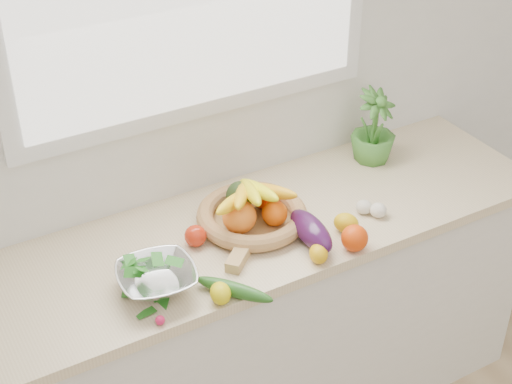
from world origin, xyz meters
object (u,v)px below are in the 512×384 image
colander_with_spinach (156,274)px  eggplant (311,231)px  apple (195,236)px  cucumber (234,289)px  fruit_basket (251,211)px  potted_herb (374,129)px

colander_with_spinach → eggplant: bearing=-3.0°
apple → eggplant: size_ratio=0.31×
cucumber → colander_with_spinach: colander_with_spinach is taller
apple → colander_with_spinach: (-0.20, -0.15, 0.03)m
eggplant → colander_with_spinach: 0.53m
cucumber → fruit_basket: fruit_basket is taller
eggplant → potted_herb: (0.49, 0.33, 0.09)m
apple → fruit_basket: fruit_basket is taller
apple → eggplant: bearing=-27.6°
apple → cucumber: 0.28m
cucumber → apple: bearing=87.7°
fruit_basket → eggplant: bearing=-57.9°
apple → colander_with_spinach: bearing=-143.9°
cucumber → colander_with_spinach: bearing=144.3°
apple → fruit_basket: 0.22m
cucumber → fruit_basket: 0.37m
apple → fruit_basket: size_ratio=0.15×
potted_herb → fruit_basket: size_ratio=0.65×
fruit_basket → colander_with_spinach: fruit_basket is taller
apple → colander_with_spinach: colander_with_spinach is taller
eggplant → colander_with_spinach: colander_with_spinach is taller
eggplant → cucumber: (-0.34, -0.11, -0.02)m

